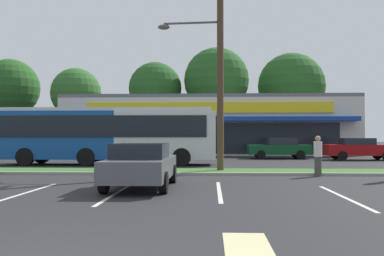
{
  "coord_description": "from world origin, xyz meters",
  "views": [
    {
      "loc": [
        2.21,
        -4.98,
        1.64
      ],
      "look_at": [
        1.15,
        18.1,
        2.09
      ],
      "focal_mm": 39.51,
      "sensor_mm": 36.0,
      "label": 1
    }
  ],
  "objects_px": {
    "car_0": "(360,149)",
    "car_3": "(116,148)",
    "utility_pole": "(217,60)",
    "car_5": "(280,148)",
    "car_4": "(142,165)",
    "pedestrian_by_pole": "(318,156)",
    "city_bus": "(108,134)"
  },
  "relations": [
    {
      "from": "car_5",
      "to": "car_3",
      "type": "bearing_deg",
      "value": 2.31
    },
    {
      "from": "city_bus",
      "to": "car_5",
      "type": "relative_size",
      "value": 2.78
    },
    {
      "from": "pedestrian_by_pole",
      "to": "car_5",
      "type": "bearing_deg",
      "value": 132.0
    },
    {
      "from": "car_0",
      "to": "car_4",
      "type": "bearing_deg",
      "value": -127.47
    },
    {
      "from": "car_0",
      "to": "car_4",
      "type": "relative_size",
      "value": 1.04
    },
    {
      "from": "car_4",
      "to": "pedestrian_by_pole",
      "type": "bearing_deg",
      "value": -58.16
    },
    {
      "from": "car_3",
      "to": "car_5",
      "type": "xyz_separation_m",
      "value": [
        11.94,
        0.48,
        0.0
      ]
    },
    {
      "from": "city_bus",
      "to": "car_4",
      "type": "relative_size",
      "value": 2.74
    },
    {
      "from": "utility_pole",
      "to": "car_0",
      "type": "bearing_deg",
      "value": 46.57
    },
    {
      "from": "car_0",
      "to": "car_3",
      "type": "distance_m",
      "value": 17.21
    },
    {
      "from": "car_5",
      "to": "pedestrian_by_pole",
      "type": "bearing_deg",
      "value": 87.36
    },
    {
      "from": "utility_pole",
      "to": "car_5",
      "type": "height_order",
      "value": "utility_pole"
    },
    {
      "from": "utility_pole",
      "to": "pedestrian_by_pole",
      "type": "relative_size",
      "value": 5.71
    },
    {
      "from": "city_bus",
      "to": "car_4",
      "type": "xyz_separation_m",
      "value": [
        3.73,
        -10.71,
        -1.03
      ]
    },
    {
      "from": "pedestrian_by_pole",
      "to": "car_4",
      "type": "bearing_deg",
      "value": -103.52
    },
    {
      "from": "city_bus",
      "to": "car_3",
      "type": "bearing_deg",
      "value": 98.21
    },
    {
      "from": "car_4",
      "to": "pedestrian_by_pole",
      "type": "distance_m",
      "value": 7.73
    },
    {
      "from": "utility_pole",
      "to": "city_bus",
      "type": "xyz_separation_m",
      "value": [
        -6.21,
        5.0,
        -3.32
      ]
    },
    {
      "from": "utility_pole",
      "to": "car_5",
      "type": "bearing_deg",
      "value": 68.55
    },
    {
      "from": "city_bus",
      "to": "car_4",
      "type": "height_order",
      "value": "city_bus"
    },
    {
      "from": "car_0",
      "to": "car_3",
      "type": "relative_size",
      "value": 1.14
    },
    {
      "from": "utility_pole",
      "to": "car_0",
      "type": "distance_m",
      "value": 15.11
    },
    {
      "from": "car_4",
      "to": "utility_pole",
      "type": "bearing_deg",
      "value": -23.48
    },
    {
      "from": "utility_pole",
      "to": "car_4",
      "type": "relative_size",
      "value": 2.08
    },
    {
      "from": "city_bus",
      "to": "car_5",
      "type": "xyz_separation_m",
      "value": [
        10.93,
        7.0,
        -0.98
      ]
    },
    {
      "from": "utility_pole",
      "to": "pedestrian_by_pole",
      "type": "distance_m",
      "value": 6.12
    },
    {
      "from": "car_0",
      "to": "car_3",
      "type": "height_order",
      "value": "car_0"
    },
    {
      "from": "city_bus",
      "to": "car_3",
      "type": "distance_m",
      "value": 6.67
    },
    {
      "from": "city_bus",
      "to": "car_5",
      "type": "height_order",
      "value": "city_bus"
    },
    {
      "from": "car_5",
      "to": "pedestrian_by_pole",
      "type": "height_order",
      "value": "pedestrian_by_pole"
    },
    {
      "from": "car_4",
      "to": "pedestrian_by_pole",
      "type": "height_order",
      "value": "pedestrian_by_pole"
    },
    {
      "from": "car_4",
      "to": "city_bus",
      "type": "bearing_deg",
      "value": 19.22
    }
  ]
}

